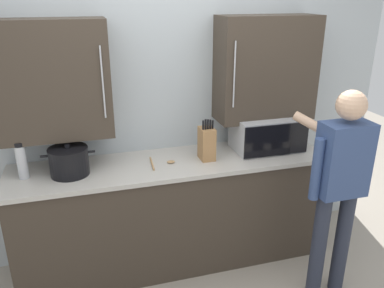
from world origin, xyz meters
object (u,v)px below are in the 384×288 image
knife_block (207,143)px  wooden_spoon (161,163)px  stock_pot (69,161)px  thermos_flask (22,160)px  person_figure (339,180)px  microwave_oven (265,134)px

knife_block → wooden_spoon: bearing=179.7°
stock_pot → thermos_flask: bearing=175.4°
wooden_spoon → thermos_flask: size_ratio=0.85×
knife_block → person_figure: 1.01m
wooden_spoon → thermos_flask: thermos_flask is taller
knife_block → thermos_flask: size_ratio=1.23×
microwave_oven → knife_block: knife_block is taller
stock_pot → person_figure: (1.80, -0.68, -0.07)m
microwave_oven → knife_block: (-0.53, -0.06, -0.01)m
stock_pot → wooden_spoon: bearing=-0.4°
knife_block → thermos_flask: bearing=178.7°
wooden_spoon → knife_block: bearing=-0.3°
person_figure → microwave_oven: bearing=106.4°
knife_block → person_figure: (0.75, -0.68, -0.10)m
microwave_oven → person_figure: bearing=-73.6°
person_figure → knife_block: bearing=137.9°
thermos_flask → person_figure: (2.12, -0.71, -0.11)m
wooden_spoon → thermos_flask: 1.01m
microwave_oven → wooden_spoon: bearing=-176.4°
microwave_oven → person_figure: 0.77m
wooden_spoon → thermos_flask: (-1.00, 0.03, 0.13)m
microwave_oven → person_figure: person_figure is taller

